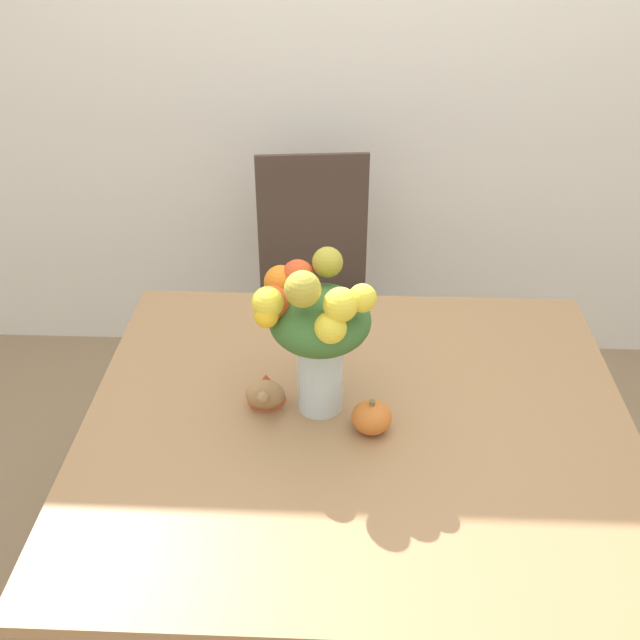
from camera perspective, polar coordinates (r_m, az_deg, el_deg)
The scene contains 7 objects.
ground_plane at distance 2.34m, azimuth 2.37°, elevation -21.53°, with size 12.00×12.00×0.00m, color #8E7556.
wall_back at distance 2.84m, azimuth 3.23°, elevation 21.63°, with size 8.00×0.06×2.70m.
dining_table at distance 1.85m, azimuth 2.84°, elevation -9.62°, with size 1.31×1.16×0.74m.
flower_vase at distance 1.69m, azimuth -0.33°, elevation -0.55°, with size 0.27×0.24×0.41m.
pumpkin at distance 1.75m, azimuth 3.96°, elevation -7.40°, with size 0.09×0.09×0.09m.
turkey_figurine at distance 1.82m, azimuth -4.15°, elevation -5.36°, with size 0.10×0.13×0.08m.
dining_chair_near_window at distance 2.73m, azimuth -0.40°, elevation 1.98°, with size 0.46×0.46×0.99m.
Camera 1 is at (-0.03, -1.36, 1.91)m, focal length 42.00 mm.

